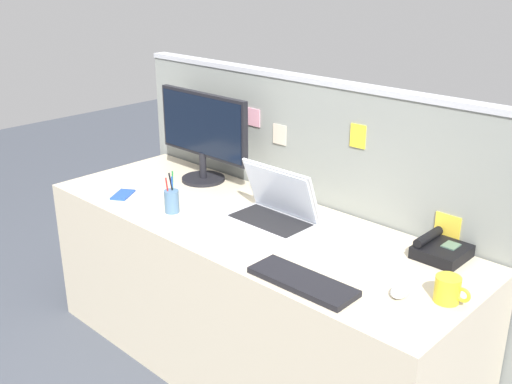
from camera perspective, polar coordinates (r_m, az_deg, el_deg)
name	(u,v)px	position (r m, az deg, el deg)	size (l,w,h in m)	color
ground_plane	(249,363)	(2.98, -0.69, -15.85)	(10.00, 10.00, 0.00)	#424751
desk	(248,295)	(2.78, -0.72, -9.74)	(2.05, 0.72, 0.74)	beige
cubicle_divider	(306,212)	(2.91, 4.74, -1.92)	(2.17, 0.07, 1.31)	gray
desktop_monitor	(203,131)	(3.02, -5.04, 5.76)	(0.59, 0.22, 0.45)	black
laptop	(274,209)	(2.56, 1.69, -1.65)	(0.37, 0.25, 0.25)	silver
desk_phone	(440,250)	(2.39, 17.01, -5.24)	(0.18, 0.19, 0.08)	black
keyboard_main	(302,281)	(2.12, 4.41, -8.42)	(0.40, 0.14, 0.02)	black
computer_mouse_right_hand	(400,291)	(2.10, 13.45, -9.07)	(0.06, 0.10, 0.03)	silver
pen_cup	(172,201)	(2.70, -7.96, -0.82)	(0.07, 0.07, 0.19)	#4C7093
cell_phone_silver_slab	(353,243)	(2.43, 9.19, -4.81)	(0.06, 0.16, 0.01)	#B7BAC1
cell_phone_blue_case	(123,195)	(2.95, -12.47, -0.25)	(0.08, 0.13, 0.01)	blue
coffee_mug	(448,289)	(2.10, 17.68, -8.76)	(0.12, 0.08, 0.09)	yellow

